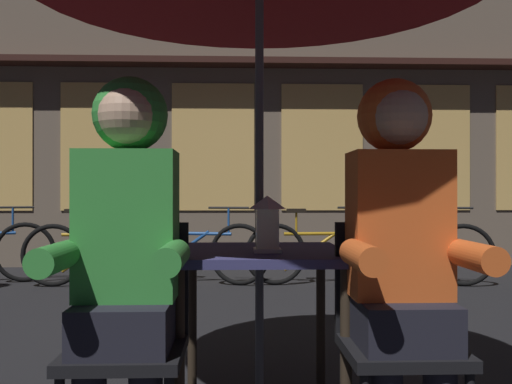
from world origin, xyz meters
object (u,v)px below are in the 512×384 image
(lantern, at_px, (267,222))
(person_right_hooded, at_px, (400,231))
(cafe_table, at_px, (259,274))
(bicycle_second, at_px, (102,253))
(bicycle_fourth, at_px, (322,252))
(chair_left, at_px, (129,331))
(bicycle_third, at_px, (193,252))
(bicycle_fifth, at_px, (413,253))
(person_left_hooded, at_px, (126,232))
(chair_right, at_px, (396,329))

(lantern, height_order, person_right_hooded, person_right_hooded)
(cafe_table, relative_size, lantern, 3.20)
(bicycle_second, relative_size, bicycle_fourth, 1.00)
(chair_left, bearing_deg, bicycle_fourth, 71.75)
(bicycle_third, xyz_separation_m, bicycle_fifth, (2.35, -0.16, 0.00))
(bicycle_second, bearing_deg, chair_left, -75.23)
(lantern, bearing_deg, person_left_hooded, -147.07)
(lantern, xyz_separation_m, bicycle_fourth, (0.80, 3.69, -0.51))
(bicycle_second, relative_size, bicycle_third, 1.02)
(bicycle_third, bearing_deg, cafe_table, -81.28)
(cafe_table, relative_size, person_left_hooded, 0.53)
(cafe_table, relative_size, chair_right, 0.85)
(chair_left, relative_size, bicycle_third, 0.53)
(person_left_hooded, relative_size, bicycle_third, 0.85)
(lantern, height_order, bicycle_second, lantern)
(cafe_table, relative_size, chair_left, 0.85)
(person_left_hooded, distance_m, bicycle_fifth, 4.57)
(person_left_hooded, xyz_separation_m, bicycle_third, (-0.08, 4.09, -0.50))
(bicycle_fifth, bearing_deg, person_right_hooded, -108.42)
(lantern, height_order, person_left_hooded, person_left_hooded)
(chair_left, xyz_separation_m, bicycle_fifth, (2.27, 3.88, -0.14))
(cafe_table, height_order, person_right_hooded, person_right_hooded)
(cafe_table, xyz_separation_m, bicycle_fourth, (0.83, 3.59, -0.29))
(chair_left, relative_size, person_right_hooded, 0.62)
(chair_right, xyz_separation_m, bicycle_third, (-1.04, 4.04, -0.14))
(lantern, distance_m, bicycle_fifth, 4.04)
(person_right_hooded, bearing_deg, bicycle_third, 104.29)
(bicycle_fourth, bearing_deg, chair_left, -108.25)
(person_left_hooded, distance_m, bicycle_fourth, 4.26)
(cafe_table, bearing_deg, chair_left, -142.45)
(chair_left, xyz_separation_m, chair_right, (0.96, 0.00, 0.00))
(bicycle_third, distance_m, bicycle_fourth, 1.39)
(bicycle_fifth, bearing_deg, bicycle_second, 179.08)
(bicycle_fourth, xyz_separation_m, bicycle_fifth, (0.96, -0.09, 0.00))
(lantern, distance_m, bicycle_fourth, 3.81)
(chair_left, xyz_separation_m, bicycle_third, (-0.08, 4.04, -0.14))
(chair_left, distance_m, bicycle_third, 4.04)
(person_left_hooded, height_order, bicycle_fifth, person_left_hooded)
(bicycle_second, bearing_deg, chair_right, -63.08)
(cafe_table, distance_m, chair_right, 0.62)
(bicycle_second, bearing_deg, bicycle_fifth, -0.92)
(cafe_table, height_order, chair_right, chair_right)
(lantern, distance_m, bicycle_third, 3.84)
(bicycle_third, bearing_deg, lantern, -81.08)
(person_right_hooded, bearing_deg, bicycle_fourth, 85.08)
(person_left_hooded, height_order, bicycle_second, person_left_hooded)
(chair_right, relative_size, bicycle_third, 0.53)
(chair_left, height_order, bicycle_fifth, chair_left)
(lantern, bearing_deg, bicycle_fifth, 63.95)
(person_right_hooded, bearing_deg, person_left_hooded, 180.00)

